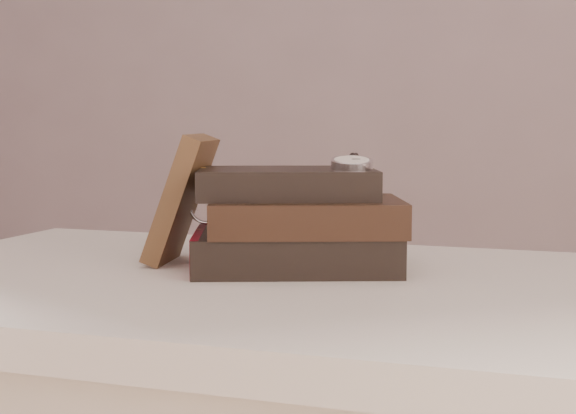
% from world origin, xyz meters
% --- Properties ---
extents(table, '(1.00, 0.60, 0.75)m').
position_xyz_m(table, '(0.00, 0.35, 0.66)').
color(table, silver).
rests_on(table, ground).
extents(book_stack, '(0.29, 0.24, 0.12)m').
position_xyz_m(book_stack, '(0.00, 0.41, 0.81)').
color(book_stack, black).
rests_on(book_stack, table).
extents(journal, '(0.10, 0.11, 0.16)m').
position_xyz_m(journal, '(-0.15, 0.40, 0.83)').
color(journal, '#3C2717').
rests_on(journal, table).
extents(pocket_watch, '(0.07, 0.16, 0.02)m').
position_xyz_m(pocket_watch, '(0.07, 0.42, 0.88)').
color(pocket_watch, silver).
rests_on(pocket_watch, book_stack).
extents(eyeglasses, '(0.14, 0.14, 0.05)m').
position_xyz_m(eyeglasses, '(-0.11, 0.46, 0.82)').
color(eyeglasses, silver).
rests_on(eyeglasses, book_stack).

